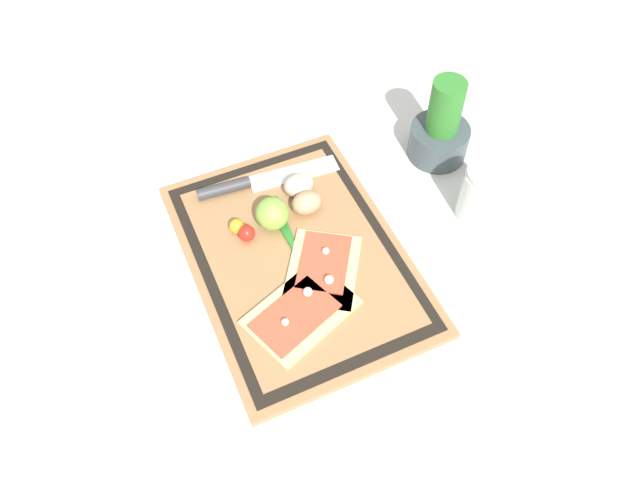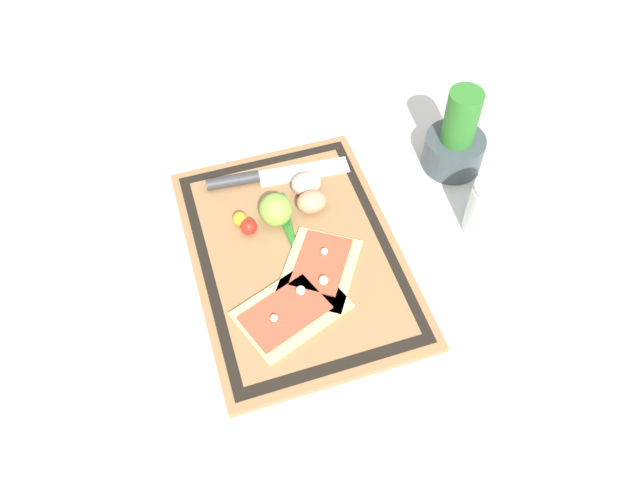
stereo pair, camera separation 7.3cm
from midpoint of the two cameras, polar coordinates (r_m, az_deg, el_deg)
name	(u,v)px [view 2 (the right image)]	position (r m, az deg, el deg)	size (l,w,h in m)	color
ground_plane	(296,258)	(1.10, -0.31, -1.70)	(6.00, 6.00, 0.00)	silver
cutting_board	(296,255)	(1.09, -0.32, -1.46)	(0.50, 0.36, 0.02)	#997047
pizza_slice_near	(290,310)	(1.02, -0.69, -6.55)	(0.17, 0.20, 0.02)	#DBBC7F
pizza_slice_far	(320,268)	(1.06, 1.97, -2.65)	(0.19, 0.18, 0.02)	#DBBC7F
knife	(255,178)	(1.19, -4.25, 5.61)	(0.05, 0.27, 0.02)	silver
egg_brown	(312,202)	(1.13, 1.10, 3.42)	(0.04, 0.06, 0.04)	tan
egg_pink	(306,184)	(1.15, 0.55, 5.10)	(0.04, 0.06, 0.04)	beige
lime	(276,210)	(1.10, -2.19, 2.70)	(0.06, 0.06, 0.06)	#7FB742
cherry_tomato_red	(249,227)	(1.10, -4.66, 1.12)	(0.03, 0.03, 0.03)	red
cherry_tomato_yellow	(240,219)	(1.12, -5.50, 1.85)	(0.03, 0.03, 0.03)	gold
scallion_bunch	(295,256)	(1.07, -0.35, -1.61)	(0.29, 0.04, 0.01)	#2D7528
herb_pot	(456,141)	(1.23, 13.99, 8.70)	(0.12, 0.12, 0.18)	#3D474C
sauce_jar	(490,211)	(1.15, 17.07, 2.51)	(0.08, 0.08, 0.11)	silver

